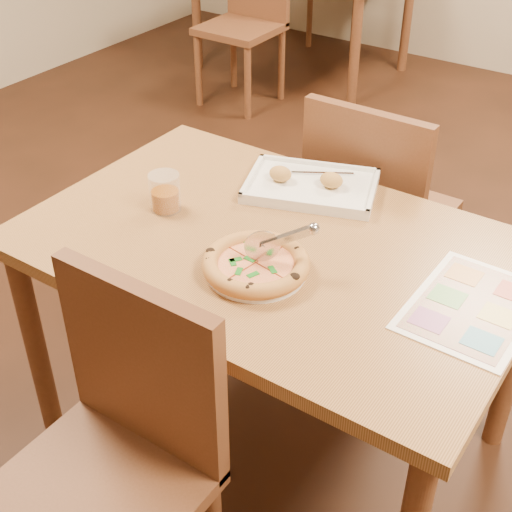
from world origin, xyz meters
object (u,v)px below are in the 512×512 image
Objects in this scene: plate at (256,271)px; glass_tumbler at (165,194)px; menu at (472,306)px; bg_chair_near at (249,4)px; pizza at (256,264)px; dining_table at (273,268)px; pizza_cutter at (279,241)px; appetizer_tray at (310,186)px; chair_near at (119,431)px; chair_far at (373,196)px.

glass_tumbler is (-0.37, 0.11, 0.04)m from plate.
glass_tumbler is at bearing -175.91° from menu.
bg_chair_near reaches higher than pizza.
plate is 0.51m from menu.
glass_tumbler is (-0.34, -0.03, 0.13)m from dining_table.
appetizer_tray is (-0.14, 0.38, -0.07)m from pizza_cutter.
pizza_cutter reaches higher than menu.
pizza reaches higher than plate.
chair_near is 1.00× the size of chair_far.
chair_far and bg_chair_near have the same top height.
plate is 0.43m from appetizer_tray.
chair_near is at bearing -86.24° from appetizer_tray.
dining_table is 3.02× the size of appetizer_tray.
dining_table is 12.16× the size of glass_tumbler.
plate is 0.39m from glass_tumbler.
chair_far is 0.76m from plate.
appetizer_tray is (-0.06, 0.88, 0.17)m from chair_near.
glass_tumbler is (-0.34, 0.57, 0.20)m from chair_near.
dining_table is 0.61m from chair_far.
plate is at bearing -15.92° from glass_tumbler.
glass_tumbler is at bearing 62.10° from chair_far.
appetizer_tray is at bearing 102.92° from pizza.
menu is (0.58, -0.25, -0.01)m from appetizer_tray.
pizza_cutter is at bearing 45.09° from plate.
pizza is 0.61× the size of appetizer_tray.
chair_far is at bearing 90.00° from dining_table.
bg_chair_near is 1.79× the size of pizza.
menu is at bearing 19.20° from plate.
chair_far is at bearing 132.33° from menu.
dining_table is at bearing 105.69° from plate.
bg_chair_near is 4.40× the size of glass_tumbler.
pizza_cutter is at bearing -53.86° from bg_chair_near.
glass_tumbler is (-0.34, -0.63, 0.20)m from chair_far.
bg_chair_near is 1.09× the size of appetizer_tray.
chair_near is at bearing -60.26° from bg_chair_near.
pizza_cutter is at bearing 81.23° from chair_near.
pizza is (1.64, -2.34, 0.18)m from bg_chair_near.
appetizer_tray reaches higher than menu.
pizza_cutter reaches higher than glass_tumbler.
chair_near is at bearing -59.56° from glass_tumbler.
bg_chair_near reaches higher than plate.
plate is 0.93× the size of pizza.
appetizer_tray is at bearing 93.76° from chair_near.
pizza_cutter reaches higher than dining_table.
glass_tumbler is at bearing -131.46° from appetizer_tray.
pizza_cutter is at bearing 44.43° from pizza.
appetizer_tray is 1.19× the size of menu.
plate reaches higher than dining_table.
pizza is 0.43m from appetizer_tray.
menu is at bearing -45.63° from bg_chair_near.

